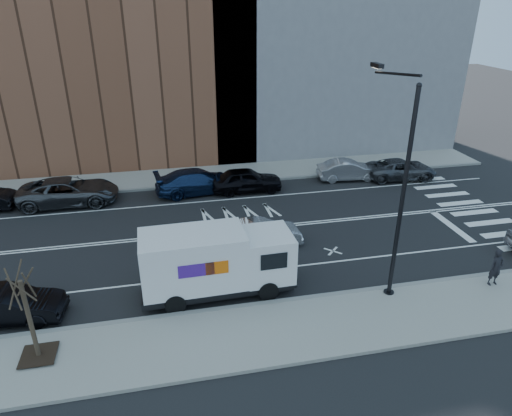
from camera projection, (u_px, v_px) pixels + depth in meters
name	position (u px, v px, depth m)	size (l,w,h in m)	color
ground	(208.00, 233.00, 25.06)	(120.00, 120.00, 0.00)	black
sidewalk_near	(235.00, 338.00, 17.22)	(44.00, 3.60, 0.15)	gray
sidewalk_far	(194.00, 176.00, 32.85)	(44.00, 3.60, 0.15)	gray
curb_near	(228.00, 309.00, 18.81)	(44.00, 0.25, 0.17)	gray
curb_far	(197.00, 185.00, 31.25)	(44.00, 0.25, 0.17)	gray
crosswalk	(467.00, 208.00, 28.09)	(3.00, 14.00, 0.01)	white
road_markings	(208.00, 233.00, 25.06)	(40.00, 8.60, 0.01)	white
bldg_brick	(66.00, 9.00, 32.80)	(26.00, 10.00, 22.00)	brown
streetlight	(398.00, 182.00, 18.12)	(0.44, 4.02, 9.34)	black
street_tree	(32.00, 327.00, 15.67)	(1.20, 1.20, 3.75)	black
fedex_van	(216.00, 261.00, 19.39)	(6.60, 2.46, 2.99)	black
far_parked_c	(69.00, 191.00, 28.31)	(2.74, 5.94, 1.65)	#414448
far_parked_d	(197.00, 181.00, 29.94)	(2.24, 5.50, 1.60)	#16284E
far_parked_e	(246.00, 180.00, 30.17)	(1.88, 4.68, 1.60)	black
far_parked_f	(348.00, 170.00, 32.16)	(1.50, 4.31, 1.42)	#9D9DA1
far_parked_g	(401.00, 169.00, 32.39)	(2.30, 4.98, 1.38)	#414348
driving_sedan	(261.00, 234.00, 23.52)	(1.46, 4.20, 1.38)	silver
near_parked_rear_a	(8.00, 306.00, 17.99)	(1.50, 4.29, 1.41)	black
pedestrian	(496.00, 267.00, 19.98)	(0.63, 0.41, 1.72)	black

